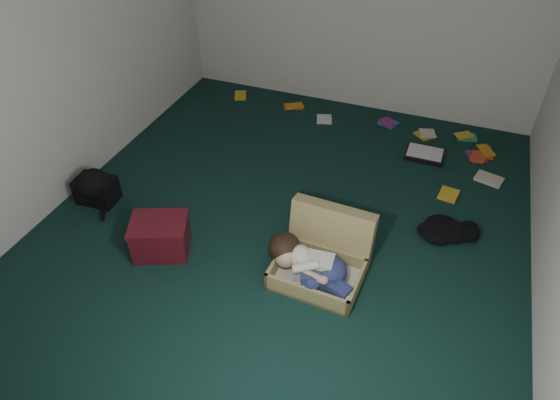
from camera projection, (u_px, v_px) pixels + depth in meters
The scene contains 10 objects.
floor at pixel (286, 221), 4.36m from camera, with size 4.50×4.50×0.00m, color black.
wall_front at pixel (85, 334), 1.91m from camera, with size 4.50×4.50×0.00m, color silver.
wall_left at pixel (59, 44), 4.08m from camera, with size 4.50×4.50×0.00m, color silver.
suitcase at pixel (323, 256), 3.82m from camera, with size 0.70×0.68×0.49m.
person at pixel (310, 265), 3.70m from camera, with size 0.71×0.37×0.30m.
maroon_bin at pixel (161, 237), 3.98m from camera, with size 0.54×0.49×0.31m.
backpack at pixel (96, 189), 4.49m from camera, with size 0.43×0.34×0.26m, color black, non-canonical shape.
clothing_pile at pixel (452, 230), 4.17m from camera, with size 0.41×0.34×0.13m, color black, non-canonical shape.
paper_tray at pixel (425, 154), 5.11m from camera, with size 0.39×0.29×0.05m.
book_scatter at pixel (398, 137), 5.38m from camera, with size 3.14×1.32×0.02m.
Camera 1 is at (1.11, -3.05, 2.91)m, focal length 32.00 mm.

